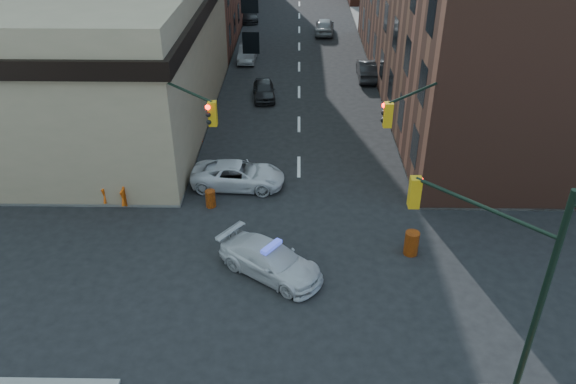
{
  "coord_description": "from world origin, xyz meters",
  "views": [
    {
      "loc": [
        -0.11,
        -18.39,
        15.21
      ],
      "look_at": [
        -0.51,
        3.47,
        2.2
      ],
      "focal_mm": 35.0,
      "sensor_mm": 36.0,
      "label": 1
    }
  ],
  "objects_px": {
    "barricade_nw_a": "(117,194)",
    "police_car": "(271,260)",
    "pickup": "(238,175)",
    "barrel_bank": "(211,199)",
    "pedestrian_b": "(71,179)",
    "barrel_road": "(412,243)",
    "parked_car_enear": "(368,69)",
    "pedestrian_a": "(162,164)",
    "parked_car_wfar": "(248,53)",
    "parked_car_wnear": "(264,90)"
  },
  "relations": [
    {
      "from": "police_car",
      "to": "barricade_nw_a",
      "type": "relative_size",
      "value": 3.52
    },
    {
      "from": "pickup",
      "to": "barrel_bank",
      "type": "height_order",
      "value": "pickup"
    },
    {
      "from": "parked_car_wnear",
      "to": "parked_car_enear",
      "type": "xyz_separation_m",
      "value": [
        8.09,
        4.46,
        0.11
      ]
    },
    {
      "from": "parked_car_wnear",
      "to": "barrel_bank",
      "type": "height_order",
      "value": "parked_car_wnear"
    },
    {
      "from": "parked_car_enear",
      "to": "pedestrian_a",
      "type": "distance_m",
      "value": 21.44
    },
    {
      "from": "police_car",
      "to": "pedestrian_a",
      "type": "xyz_separation_m",
      "value": [
        -6.17,
        7.63,
        0.46
      ]
    },
    {
      "from": "pickup",
      "to": "barrel_bank",
      "type": "xyz_separation_m",
      "value": [
        -1.21,
        -2.06,
        -0.24
      ]
    },
    {
      "from": "police_car",
      "to": "barrel_road",
      "type": "distance_m",
      "value": 6.37
    },
    {
      "from": "parked_car_wnear",
      "to": "barrel_road",
      "type": "xyz_separation_m",
      "value": [
        7.59,
        -18.82,
        -0.09
      ]
    },
    {
      "from": "parked_car_enear",
      "to": "parked_car_wfar",
      "type": "bearing_deg",
      "value": -23.4
    },
    {
      "from": "parked_car_wnear",
      "to": "police_car",
      "type": "bearing_deg",
      "value": -91.65
    },
    {
      "from": "pedestrian_b",
      "to": "barrel_road",
      "type": "xyz_separation_m",
      "value": [
        16.7,
        -4.61,
        -0.47
      ]
    },
    {
      "from": "barrel_bank",
      "to": "pedestrian_b",
      "type": "bearing_deg",
      "value": 173.57
    },
    {
      "from": "pedestrian_a",
      "to": "barrel_road",
      "type": "xyz_separation_m",
      "value": [
        12.36,
        -6.13,
        -0.59
      ]
    },
    {
      "from": "pedestrian_a",
      "to": "barricade_nw_a",
      "type": "relative_size",
      "value": 1.48
    },
    {
      "from": "pickup",
      "to": "pedestrian_b",
      "type": "xyz_separation_m",
      "value": [
        -8.45,
        -1.24,
        0.34
      ]
    },
    {
      "from": "parked_car_wfar",
      "to": "parked_car_enear",
      "type": "relative_size",
      "value": 0.9
    },
    {
      "from": "police_car",
      "to": "pickup",
      "type": "bearing_deg",
      "value": 51.33
    },
    {
      "from": "parked_car_wnear",
      "to": "barricade_nw_a",
      "type": "xyz_separation_m",
      "value": [
        -6.61,
        -15.0,
        0.01
      ]
    },
    {
      "from": "parked_car_wnear",
      "to": "pedestrian_b",
      "type": "relative_size",
      "value": 2.16
    },
    {
      "from": "parked_car_wfar",
      "to": "barrel_road",
      "type": "bearing_deg",
      "value": -70.04
    },
    {
      "from": "pickup",
      "to": "parked_car_wnear",
      "type": "relative_size",
      "value": 1.3
    },
    {
      "from": "police_car",
      "to": "parked_car_enear",
      "type": "xyz_separation_m",
      "value": [
        6.69,
        24.78,
        0.06
      ]
    },
    {
      "from": "pedestrian_a",
      "to": "parked_car_wfar",
      "type": "bearing_deg",
      "value": 115.06
    },
    {
      "from": "barricade_nw_a",
      "to": "parked_car_wfar",
      "type": "bearing_deg",
      "value": 91.86
    },
    {
      "from": "parked_car_enear",
      "to": "barricade_nw_a",
      "type": "height_order",
      "value": "parked_car_enear"
    },
    {
      "from": "pedestrian_b",
      "to": "barrel_bank",
      "type": "height_order",
      "value": "pedestrian_b"
    },
    {
      "from": "pedestrian_b",
      "to": "barrel_bank",
      "type": "relative_size",
      "value": 1.95
    },
    {
      "from": "pickup",
      "to": "barricade_nw_a",
      "type": "bearing_deg",
      "value": 112.06
    },
    {
      "from": "pedestrian_b",
      "to": "barrel_road",
      "type": "height_order",
      "value": "pedestrian_b"
    },
    {
      "from": "pedestrian_b",
      "to": "barricade_nw_a",
      "type": "bearing_deg",
      "value": -41.38
    },
    {
      "from": "pickup",
      "to": "barrel_road",
      "type": "height_order",
      "value": "pickup"
    },
    {
      "from": "police_car",
      "to": "parked_car_wnear",
      "type": "height_order",
      "value": "police_car"
    },
    {
      "from": "pedestrian_b",
      "to": "barrel_road",
      "type": "bearing_deg",
      "value": -39.24
    },
    {
      "from": "police_car",
      "to": "barrel_road",
      "type": "height_order",
      "value": "police_car"
    },
    {
      "from": "pedestrian_a",
      "to": "barrel_bank",
      "type": "xyz_separation_m",
      "value": [
        2.9,
        -2.33,
        -0.7
      ]
    },
    {
      "from": "pickup",
      "to": "pedestrian_a",
      "type": "relative_size",
      "value": 2.47
    },
    {
      "from": "pedestrian_b",
      "to": "barrel_bank",
      "type": "xyz_separation_m",
      "value": [
        7.24,
        -0.82,
        -0.58
      ]
    },
    {
      "from": "pickup",
      "to": "parked_car_enear",
      "type": "relative_size",
      "value": 1.08
    },
    {
      "from": "barricade_nw_a",
      "to": "police_car",
      "type": "bearing_deg",
      "value": -20.58
    },
    {
      "from": "pickup",
      "to": "parked_car_wfar",
      "type": "relative_size",
      "value": 1.2
    },
    {
      "from": "police_car",
      "to": "barricade_nw_a",
      "type": "xyz_separation_m",
      "value": [
        -8.01,
        5.32,
        -0.03
      ]
    },
    {
      "from": "pickup",
      "to": "pedestrian_a",
      "type": "xyz_separation_m",
      "value": [
        -4.11,
        0.27,
        0.46
      ]
    },
    {
      "from": "parked_car_wfar",
      "to": "barrel_road",
      "type": "height_order",
      "value": "parked_car_wfar"
    },
    {
      "from": "barrel_road",
      "to": "barrel_bank",
      "type": "bearing_deg",
      "value": 158.12
    },
    {
      "from": "pickup",
      "to": "barrel_road",
      "type": "relative_size",
      "value": 4.4
    },
    {
      "from": "police_car",
      "to": "pedestrian_a",
      "type": "bearing_deg",
      "value": 74.62
    },
    {
      "from": "parked_car_wfar",
      "to": "pedestrian_a",
      "type": "height_order",
      "value": "pedestrian_a"
    },
    {
      "from": "pickup",
      "to": "barricade_nw_a",
      "type": "xyz_separation_m",
      "value": [
        -5.95,
        -2.04,
        -0.03
      ]
    },
    {
      "from": "police_car",
      "to": "parked_car_enear",
      "type": "distance_m",
      "value": 25.67
    }
  ]
}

